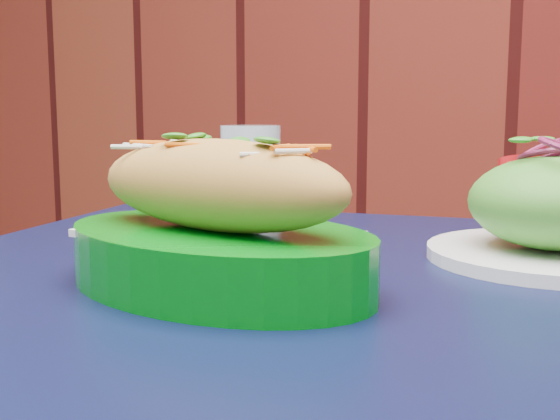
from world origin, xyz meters
The scene contains 4 objects.
cafe_table centered at (0.10, 1.68, 0.66)m, with size 0.95×0.95×0.75m.
banh_mi_basket centered at (0.04, 1.63, 0.80)m, with size 0.30×0.22×0.13m.
salad_plate centered at (0.26, 1.87, 0.80)m, with size 0.24×0.24×0.12m.
water_glass centered at (-0.12, 1.93, 0.81)m, with size 0.08×0.08×0.12m, color silver.
Camera 1 is at (0.36, 1.17, 0.89)m, focal length 45.00 mm.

